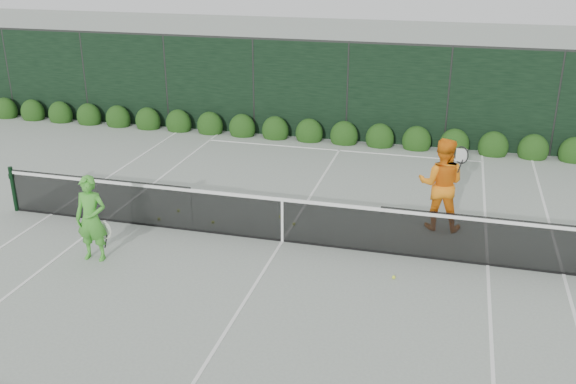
# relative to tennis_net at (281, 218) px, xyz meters

# --- Properties ---
(ground) EXTENTS (80.00, 80.00, 0.00)m
(ground) POSITION_rel_tennis_net_xyz_m (0.02, 0.00, -0.53)
(ground) COLOR gray
(ground) RESTS_ON ground
(tennis_net) EXTENTS (12.90, 0.10, 1.07)m
(tennis_net) POSITION_rel_tennis_net_xyz_m (0.00, 0.00, 0.00)
(tennis_net) COLOR black
(tennis_net) RESTS_ON ground
(player_woman) EXTENTS (0.68, 0.46, 1.72)m
(player_woman) POSITION_rel_tennis_net_xyz_m (-3.33, -1.68, 0.33)
(player_woman) COLOR green
(player_woman) RESTS_ON ground
(player_man) EXTENTS (1.01, 0.80, 2.03)m
(player_man) POSITION_rel_tennis_net_xyz_m (3.11, 1.55, 0.48)
(player_man) COLOR orange
(player_man) RESTS_ON ground
(court_lines) EXTENTS (11.03, 23.83, 0.01)m
(court_lines) POSITION_rel_tennis_net_xyz_m (0.02, 0.00, -0.53)
(court_lines) COLOR white
(court_lines) RESTS_ON ground
(windscreen_fence) EXTENTS (32.00, 21.07, 3.06)m
(windscreen_fence) POSITION_rel_tennis_net_xyz_m (0.02, -2.71, 0.98)
(windscreen_fence) COLOR black
(windscreen_fence) RESTS_ON ground
(hedge_row) EXTENTS (31.66, 0.65, 0.94)m
(hedge_row) POSITION_rel_tennis_net_xyz_m (0.02, 7.15, -0.30)
(hedge_row) COLOR #15330E
(hedge_row) RESTS_ON ground
(tennis_balls) EXTENTS (5.45, 2.21, 0.07)m
(tennis_balls) POSITION_rel_tennis_net_xyz_m (-0.87, 0.45, -0.50)
(tennis_balls) COLOR #D9F235
(tennis_balls) RESTS_ON ground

